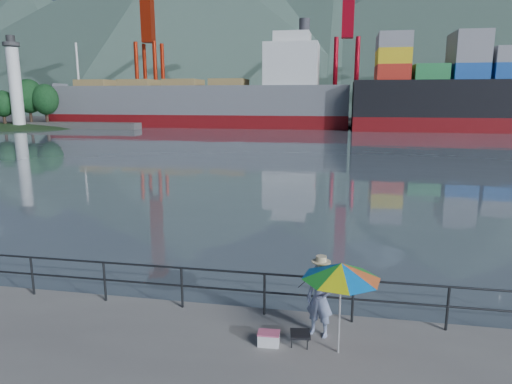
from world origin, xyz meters
TOP-DOWN VIEW (x-y plane):
  - harbor_water at (0.00, 130.00)m, footprint 500.00×280.00m
  - far_dock at (10.00, 93.00)m, footprint 200.00×40.00m
  - guardrail at (0.00, 1.70)m, footprint 22.00×0.06m
  - mountains at (38.82, 207.75)m, footprint 600.00×332.80m
  - port_cranes at (31.00, 84.00)m, footprint 116.00×28.00m
  - container_stacks at (33.32, 93.76)m, footprint 58.00×8.40m
  - fisherman at (4.30, 1.00)m, footprint 0.68×0.55m
  - beach_umbrella at (4.71, 0.37)m, footprint 1.81×1.81m
  - folding_stool at (3.94, 0.52)m, footprint 0.45×0.45m
  - cooler_bag at (3.31, 0.40)m, footprint 0.44×0.30m
  - fishing_rod at (4.02, 1.93)m, footprint 0.68×1.72m
  - bulk_carrier at (-19.74, 72.99)m, footprint 54.71×9.47m

SIDE VIEW (x-z plane):
  - harbor_water at x=0.00m, z-range 0.00..0.00m
  - far_dock at x=10.00m, z-range -0.20..0.20m
  - fishing_rod at x=4.02m, z-range -0.65..0.65m
  - cooler_bag at x=3.31m, z-range 0.00..0.25m
  - folding_stool at x=3.94m, z-range 0.01..0.27m
  - guardrail at x=0.00m, z-range 0.01..1.03m
  - fisherman at x=4.30m, z-range 0.00..1.62m
  - beach_umbrella at x=4.71m, z-range 0.77..2.64m
  - container_stacks at x=33.32m, z-range -0.45..7.35m
  - bulk_carrier at x=-19.74m, z-range -3.17..11.33m
  - port_cranes at x=31.00m, z-range -3.20..35.20m
  - mountains at x=38.82m, z-range -4.45..75.55m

